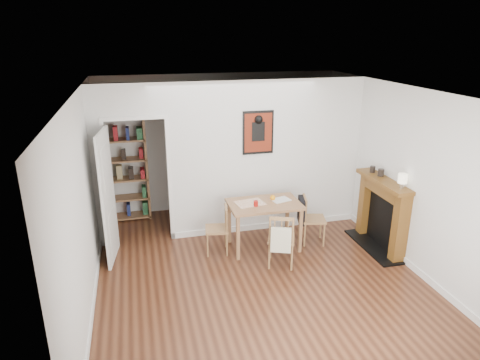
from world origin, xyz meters
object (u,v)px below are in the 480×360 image
object	(u,v)px
notebook	(281,200)
ceramic_jar_a	(381,173)
chair_front	(281,239)
mantel_lamp	(403,179)
ceramic_jar_b	(373,169)
dining_table	(264,208)
red_glass	(256,203)
chair_right	(312,219)
fireplace	(383,212)
orange_fruit	(273,198)
bookshelf	(125,170)
chair_left	(217,230)

from	to	relation	value
notebook	ceramic_jar_a	xyz separation A→B (m)	(1.53, -0.34, 0.44)
chair_front	mantel_lamp	distance (m)	1.96
ceramic_jar_a	ceramic_jar_b	bearing A→B (deg)	98.82
dining_table	red_glass	distance (m)	0.23
chair_right	fireplace	world-z (taller)	fireplace
mantel_lamp	ceramic_jar_a	xyz separation A→B (m)	(-0.00, 0.56, -0.08)
chair_front	ceramic_jar_b	xyz separation A→B (m)	(1.71, 0.51, 0.78)
dining_table	notebook	size ratio (longest dim) A/B	3.98
chair_right	chair_front	world-z (taller)	chair_front
chair_right	ceramic_jar_b	xyz separation A→B (m)	(0.97, -0.06, 0.79)
dining_table	mantel_lamp	distance (m)	2.10
chair_right	orange_fruit	distance (m)	0.78
dining_table	chair_front	distance (m)	0.65
chair_front	orange_fruit	xyz separation A→B (m)	(0.08, 0.67, 0.38)
bookshelf	notebook	xyz separation A→B (m)	(2.40, -1.66, -0.18)
bookshelf	dining_table	bearing A→B (deg)	-38.94
dining_table	fireplace	xyz separation A→B (m)	(1.83, -0.44, -0.06)
bookshelf	notebook	distance (m)	2.92
fireplace	red_glass	distance (m)	2.04
chair_right	ceramic_jar_a	xyz separation A→B (m)	(1.00, -0.26, 0.80)
dining_table	chair_right	world-z (taller)	chair_right
bookshelf	fireplace	size ratio (longest dim) A/B	1.54
ceramic_jar_b	orange_fruit	bearing A→B (deg)	174.16
red_glass	ceramic_jar_a	world-z (taller)	ceramic_jar_a
dining_table	chair_right	distance (m)	0.86
chair_right	notebook	distance (m)	0.65
chair_left	ceramic_jar_a	xyz separation A→B (m)	(2.59, -0.31, 0.83)
red_glass	notebook	world-z (taller)	red_glass
chair_front	mantel_lamp	xyz separation A→B (m)	(1.74, -0.25, 0.86)
chair_left	ceramic_jar_b	bearing A→B (deg)	-2.51
chair_left	orange_fruit	xyz separation A→B (m)	(0.93, 0.05, 0.42)
chair_right	notebook	bearing A→B (deg)	171.73
dining_table	orange_fruit	xyz separation A→B (m)	(0.16, 0.08, 0.14)
bookshelf	mantel_lamp	xyz separation A→B (m)	(3.94, -2.55, 0.34)
red_glass	ceramic_jar_b	size ratio (longest dim) A/B	0.84
ceramic_jar_a	dining_table	bearing A→B (deg)	171.06
notebook	mantel_lamp	size ratio (longest dim) A/B	1.31
dining_table	ceramic_jar_b	distance (m)	1.87
orange_fruit	notebook	distance (m)	0.14
ceramic_jar_a	chair_left	bearing A→B (deg)	173.18
chair_left	chair_front	bearing A→B (deg)	-36.14
dining_table	ceramic_jar_b	size ratio (longest dim) A/B	10.74
chair_left	red_glass	xyz separation A→B (m)	(0.60, -0.11, 0.43)
chair_front	notebook	size ratio (longest dim) A/B	2.99
notebook	dining_table	bearing A→B (deg)	-170.06
fireplace	ceramic_jar_b	size ratio (longest dim) A/B	11.90
chair_front	dining_table	bearing A→B (deg)	97.83
chair_front	fireplace	world-z (taller)	fireplace
orange_fruit	ceramic_jar_a	bearing A→B (deg)	-12.36
chair_left	fireplace	size ratio (longest dim) A/B	0.62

